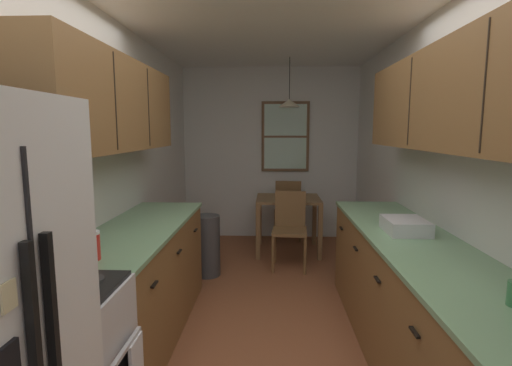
% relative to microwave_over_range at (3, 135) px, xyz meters
% --- Properties ---
extents(ground_plane, '(12.00, 12.00, 0.00)m').
position_rel_microwave_over_range_xyz_m(ground_plane, '(1.11, 1.63, -1.61)').
color(ground_plane, brown).
extents(wall_left, '(0.10, 9.00, 2.55)m').
position_rel_microwave_over_range_xyz_m(wall_left, '(-0.24, 1.63, -0.34)').
color(wall_left, silver).
rests_on(wall_left, ground).
extents(wall_right, '(0.10, 9.00, 2.55)m').
position_rel_microwave_over_range_xyz_m(wall_right, '(2.46, 1.63, -0.34)').
color(wall_right, silver).
rests_on(wall_right, ground).
extents(wall_back, '(4.40, 0.10, 2.55)m').
position_rel_microwave_over_range_xyz_m(wall_back, '(1.11, 4.28, -0.34)').
color(wall_back, silver).
rests_on(wall_back, ground).
extents(ceiling_slab, '(4.40, 9.00, 0.08)m').
position_rel_microwave_over_range_xyz_m(ceiling_slab, '(1.11, 1.63, 0.98)').
color(ceiling_slab, white).
extents(microwave_over_range, '(0.39, 0.60, 0.31)m').
position_rel_microwave_over_range_xyz_m(microwave_over_range, '(0.00, 0.00, 0.00)').
color(microwave_over_range, black).
extents(counter_left, '(0.64, 1.95, 0.90)m').
position_rel_microwave_over_range_xyz_m(counter_left, '(0.11, 1.27, -1.16)').
color(counter_left, brown).
rests_on(counter_left, ground).
extents(upper_cabinets_left, '(0.33, 2.03, 0.67)m').
position_rel_microwave_over_range_xyz_m(upper_cabinets_left, '(-0.03, 1.22, 0.20)').
color(upper_cabinets_left, brown).
extents(counter_right, '(0.64, 3.21, 0.90)m').
position_rel_microwave_over_range_xyz_m(counter_right, '(2.11, 0.76, -1.16)').
color(counter_right, brown).
rests_on(counter_right, ground).
extents(upper_cabinets_right, '(0.33, 2.89, 0.65)m').
position_rel_microwave_over_range_xyz_m(upper_cabinets_right, '(2.25, 0.71, 0.21)').
color(upper_cabinets_right, brown).
extents(dining_table, '(0.84, 0.72, 0.74)m').
position_rel_microwave_over_range_xyz_m(dining_table, '(1.35, 3.48, -1.00)').
color(dining_table, brown).
rests_on(dining_table, ground).
extents(dining_chair_near, '(0.43, 0.43, 0.90)m').
position_rel_microwave_over_range_xyz_m(dining_chair_near, '(1.35, 2.91, -1.11)').
color(dining_chair_near, brown).
rests_on(dining_chair_near, ground).
extents(dining_chair_far, '(0.43, 0.43, 0.90)m').
position_rel_microwave_over_range_xyz_m(dining_chair_far, '(1.38, 4.04, -1.11)').
color(dining_chair_far, brown).
rests_on(dining_chair_far, ground).
extents(pendant_light, '(0.28, 0.28, 0.63)m').
position_rel_microwave_over_range_xyz_m(pendant_light, '(1.35, 3.48, 0.37)').
color(pendant_light, black).
extents(back_window, '(0.71, 0.05, 1.03)m').
position_rel_microwave_over_range_xyz_m(back_window, '(1.33, 4.20, -0.08)').
color(back_window, brown).
extents(trash_bin, '(0.29, 0.29, 0.69)m').
position_rel_microwave_over_range_xyz_m(trash_bin, '(0.41, 2.58, -1.27)').
color(trash_bin, '#3F3F42').
rests_on(trash_bin, ground).
extents(storage_canister, '(0.10, 0.10, 0.17)m').
position_rel_microwave_over_range_xyz_m(storage_canister, '(0.11, 0.49, -0.63)').
color(storage_canister, red).
rests_on(storage_canister, counter_left).
extents(dish_towel, '(0.02, 0.16, 0.24)m').
position_rel_microwave_over_range_xyz_m(dish_towel, '(0.47, 0.15, -1.11)').
color(dish_towel, white).
extents(dish_rack, '(0.28, 0.34, 0.10)m').
position_rel_microwave_over_range_xyz_m(dish_rack, '(2.09, 1.15, -0.66)').
color(dish_rack, silver).
rests_on(dish_rack, counter_right).
extents(table_serving_bowl, '(0.19, 0.19, 0.06)m').
position_rel_microwave_over_range_xyz_m(table_serving_bowl, '(1.46, 3.48, -0.84)').
color(table_serving_bowl, silver).
rests_on(table_serving_bowl, dining_table).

